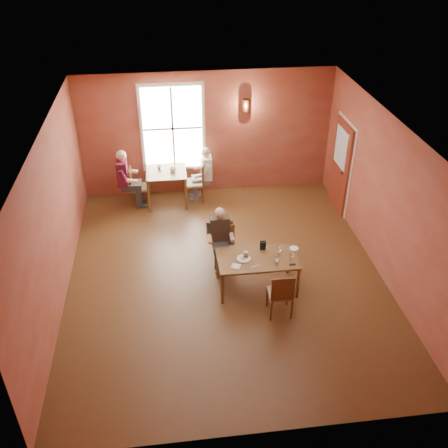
{
  "coord_description": "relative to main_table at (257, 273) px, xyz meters",
  "views": [
    {
      "loc": [
        -0.98,
        -7.61,
        6.09
      ],
      "look_at": [
        0.0,
        0.2,
        1.05
      ],
      "focal_mm": 40.0,
      "sensor_mm": 36.0,
      "label": 1
    }
  ],
  "objects": [
    {
      "name": "goblet_b",
      "position": [
        0.61,
        -0.13,
        0.43
      ],
      "size": [
        0.09,
        0.09,
        0.17
      ],
      "primitive_type": null,
      "rotation": [
        0.0,
        0.0,
        0.33
      ],
      "color": "white",
      "rests_on": "main_table"
    },
    {
      "name": "window",
      "position": [
        -1.33,
        3.89,
        1.36
      ],
      "size": [
        1.36,
        0.1,
        1.96
      ],
      "primitive_type": "cube",
      "color": "white",
      "rests_on": "wall_back"
    },
    {
      "name": "second_table",
      "position": [
        -1.55,
        3.45,
        0.07
      ],
      "size": [
        0.94,
        0.94,
        0.83
      ],
      "primitive_type": null,
      "color": "brown",
      "rests_on": "ground"
    },
    {
      "name": "diner_main",
      "position": [
        -0.5,
        0.62,
        0.27
      ],
      "size": [
        0.49,
        0.49,
        1.21
      ],
      "primitive_type": null,
      "rotation": [
        0.0,
        0.0,
        3.14
      ],
      "color": "#452920",
      "rests_on": "ground"
    },
    {
      "name": "diner_white",
      "position": [
        -0.87,
        3.45,
        0.3
      ],
      "size": [
        0.51,
        0.51,
        1.27
      ],
      "primitive_type": null,
      "rotation": [
        0.0,
        0.0,
        1.57
      ],
      "color": "white",
      "rests_on": "ground"
    },
    {
      "name": "chair_diner_main",
      "position": [
        -0.5,
        0.65,
        0.11
      ],
      "size": [
        0.4,
        0.4,
        0.9
      ],
      "primitive_type": null,
      "rotation": [
        0.0,
        0.0,
        3.14
      ],
      "color": "#3C2110",
      "rests_on": "ground"
    },
    {
      "name": "wall_sconce",
      "position": [
        0.37,
        3.84,
        1.86
      ],
      "size": [
        0.16,
        0.16,
        0.28
      ],
      "primitive_type": "cylinder",
      "color": "brown",
      "rests_on": "wall_back"
    },
    {
      "name": "goblet_c",
      "position": [
        0.3,
        -0.21,
        0.43
      ],
      "size": [
        0.09,
        0.09,
        0.18
      ],
      "primitive_type": null,
      "rotation": [
        0.0,
        0.0,
        -0.27
      ],
      "color": "white",
      "rests_on": "main_table"
    },
    {
      "name": "wall_left",
      "position": [
        -3.53,
        0.44,
        1.16
      ],
      "size": [
        0.04,
        7.0,
        3.0
      ],
      "primitive_type": "cube",
      "color": "brown",
      "rests_on": "ground"
    },
    {
      "name": "diner_maroon",
      "position": [
        -2.23,
        3.45,
        0.36
      ],
      "size": [
        0.56,
        0.56,
        1.39
      ],
      "primitive_type": null,
      "rotation": [
        0.0,
        0.0,
        -1.57
      ],
      "color": "maroon",
      "rests_on": "ground"
    },
    {
      "name": "ceiling",
      "position": [
        -0.53,
        0.44,
        2.66
      ],
      "size": [
        6.0,
        7.0,
        0.04
      ],
      "primitive_type": "cube",
      "color": "white",
      "rests_on": "wall_back"
    },
    {
      "name": "chair_diner_maroon",
      "position": [
        -2.2,
        3.45,
        0.12
      ],
      "size": [
        0.41,
        0.41,
        0.93
      ],
      "primitive_type": null,
      "rotation": [
        0.0,
        0.0,
        -1.57
      ],
      "color": "brown",
      "rests_on": "ground"
    },
    {
      "name": "main_table",
      "position": [
        0.0,
        0.0,
        0.0
      ],
      "size": [
        1.45,
        0.82,
        0.68
      ],
      "primitive_type": null,
      "color": "brown",
      "rests_on": "ground"
    },
    {
      "name": "wall_right",
      "position": [
        2.47,
        0.44,
        1.16
      ],
      "size": [
        0.04,
        7.0,
        3.0
      ],
      "primitive_type": "cube",
      "color": "brown",
      "rests_on": "ground"
    },
    {
      "name": "napkin",
      "position": [
        -0.42,
        -0.2,
        0.34
      ],
      "size": [
        0.21,
        0.21,
        0.01
      ],
      "primitive_type": "cube",
      "rotation": [
        0.0,
        0.0,
        -0.46
      ],
      "color": "white",
      "rests_on": "main_table"
    },
    {
      "name": "wall_back",
      "position": [
        -0.53,
        3.94,
        1.16
      ],
      "size": [
        6.0,
        0.04,
        3.0
      ],
      "primitive_type": "cube",
      "color": "brown",
      "rests_on": "ground"
    },
    {
      "name": "cup_b",
      "position": [
        -1.71,
        3.57,
        0.53
      ],
      "size": [
        0.13,
        0.13,
        0.09
      ],
      "primitive_type": "imported",
      "rotation": [
        0.0,
        0.0,
        -0.33
      ],
      "color": "silver",
      "rests_on": "second_table"
    },
    {
      "name": "plate_food",
      "position": [
        -0.25,
        0.0,
        0.36
      ],
      "size": [
        0.33,
        0.33,
        0.03
      ],
      "primitive_type": "cylinder",
      "rotation": [
        0.0,
        0.0,
        -0.34
      ],
      "color": "white",
      "rests_on": "main_table"
    },
    {
      "name": "sandwich",
      "position": [
        -0.2,
        0.05,
        0.39
      ],
      "size": [
        0.09,
        0.09,
        0.1
      ],
      "primitive_type": "cube",
      "rotation": [
        0.0,
        0.0,
        -0.16
      ],
      "color": "tan",
      "rests_on": "main_table"
    },
    {
      "name": "ground",
      "position": [
        -0.53,
        0.44,
        -0.34
      ],
      "size": [
        6.0,
        7.0,
        0.01
      ],
      "primitive_type": "cube",
      "color": "brown",
      "rests_on": "ground"
    },
    {
      "name": "wall_front",
      "position": [
        -0.53,
        -3.06,
        1.16
      ],
      "size": [
        6.0,
        0.04,
        3.0
      ],
      "primitive_type": "cube",
      "color": "brown",
      "rests_on": "ground"
    },
    {
      "name": "chair_empty",
      "position": [
        0.27,
        -0.72,
        0.11
      ],
      "size": [
        0.4,
        0.4,
        0.91
      ],
      "primitive_type": null,
      "rotation": [
        0.0,
        0.0,
        -0.01
      ],
      "color": "brown",
      "rests_on": "ground"
    },
    {
      "name": "side_plate",
      "position": [
        0.73,
        0.2,
        0.35
      ],
      "size": [
        0.22,
        0.22,
        0.01
      ],
      "primitive_type": "cylinder",
      "rotation": [
        0.0,
        0.0,
        -0.36
      ],
      "color": "white",
      "rests_on": "main_table"
    },
    {
      "name": "menu_stand",
      "position": [
        0.15,
        0.25,
        0.43
      ],
      "size": [
        0.11,
        0.06,
        0.19
      ],
      "primitive_type": "cube",
      "rotation": [
        0.0,
        0.0,
        -0.04
      ],
      "color": "black",
      "rests_on": "main_table"
    },
    {
      "name": "chair_diner_white",
      "position": [
        -0.9,
        3.45,
        0.16
      ],
      "size": [
        0.44,
        0.44,
        1.0
      ],
      "primitive_type": null,
      "rotation": [
        0.0,
        0.0,
        1.57
      ],
      "color": "#442715",
      "rests_on": "ground"
    },
    {
      "name": "cup_a",
      "position": [
        -1.4,
        3.39,
        0.54
      ],
      "size": [
        0.17,
        0.17,
        0.11
      ],
      "primitive_type": "imported",
      "rotation": [
        0.0,
        0.0,
        0.33
      ],
      "color": "white",
      "rests_on": "second_table"
    },
    {
      "name": "goblet_a",
      "position": [
        0.41,
        0.07,
        0.43
      ],
      "size": [
        0.09,
        0.09,
        0.19
      ],
      "primitive_type": null,
      "rotation": [
        0.0,
        0.0,
        -0.28
      ],
      "color": "white",
      "rests_on": "main_table"
    },
    {
      "name": "knife",
      "position": [
        -0.08,
        -0.24,
        0.34
      ],
      "size": [
        0.19,
        0.07,
        0.0
      ],
      "primitive_type": "cube",
      "rotation": [
        0.0,
        0.0,
        0.3
      ],
      "color": "silver",
      "rests_on": "main_table"
    },
    {
      "name": "door",
      "position": [
        2.41,
        2.74,
        0.71
      ],
      "size": [
        0.12,
        1.04,
        2.1
      ],
      "primitive_type": "cube",
      "color": "maroon",
      "rests_on": "ground"
    },
    {
      "name": "sunglasses",
      "position": [
        0.58,
        -0.27,
        0.35
      ],
      "size": [
        0.11,
        0.04,
        0.01
      ],
      "primitive_type": "cube",
      "rotation": [
        0.0,
        0.0,
        0.01
      ],
      "color": "black",
      "rests_on": "main_table"
    }
  ]
}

